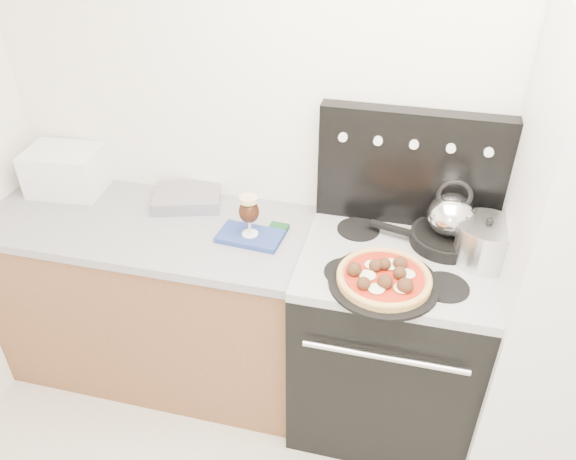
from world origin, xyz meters
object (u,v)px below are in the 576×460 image
(stove_body, at_px, (386,343))
(pizza, at_px, (384,276))
(oven_mitt, at_px, (250,236))
(tea_kettle, at_px, (451,212))
(stock_pot, at_px, (484,244))
(base_cabinet, at_px, (159,301))
(beer_glass, at_px, (249,216))
(toaster_oven, at_px, (66,170))
(pizza_pan, at_px, (383,283))
(skillet, at_px, (446,239))

(stove_body, xyz_separation_m, pizza, (-0.04, -0.18, 0.52))
(stove_body, bearing_deg, oven_mitt, 179.56)
(tea_kettle, relative_size, stock_pot, 0.92)
(base_cabinet, bearing_deg, tea_kettle, 4.84)
(base_cabinet, height_order, beer_glass, beer_glass)
(toaster_oven, xyz_separation_m, pizza_pan, (1.53, -0.37, -0.08))
(base_cabinet, bearing_deg, stove_body, -1.30)
(pizza, distance_m, tea_kettle, 0.40)
(toaster_oven, xyz_separation_m, oven_mitt, (0.96, -0.18, -0.09))
(base_cabinet, height_order, stove_body, stove_body)
(tea_kettle, bearing_deg, stove_body, -150.79)
(base_cabinet, xyz_separation_m, oven_mitt, (0.49, -0.02, 0.48))
(pizza, bearing_deg, stock_pot, 33.58)
(oven_mitt, bearing_deg, pizza, -18.17)
(stove_body, xyz_separation_m, oven_mitt, (-0.61, 0.00, 0.47))
(toaster_oven, xyz_separation_m, skillet, (1.75, -0.06, -0.06))
(tea_kettle, xyz_separation_m, stock_pot, (0.14, -0.08, -0.07))
(toaster_oven, height_order, stock_pot, toaster_oven)
(pizza, xyz_separation_m, tea_kettle, (0.22, 0.32, 0.12))
(tea_kettle, bearing_deg, pizza_pan, -132.32)
(stove_body, distance_m, pizza_pan, 0.52)
(oven_mitt, distance_m, stock_pot, 0.93)
(stove_body, height_order, oven_mitt, oven_mitt)
(pizza_pan, bearing_deg, skillet, 55.29)
(toaster_oven, bearing_deg, pizza_pan, -18.82)
(pizza, height_order, tea_kettle, tea_kettle)
(tea_kettle, bearing_deg, toaster_oven, 170.56)
(beer_glass, bearing_deg, toaster_oven, 169.07)
(toaster_oven, distance_m, skillet, 1.75)
(stock_pot, bearing_deg, oven_mitt, -177.08)
(pizza_pan, bearing_deg, oven_mitt, 161.83)
(stove_body, height_order, skillet, skillet)
(beer_glass, height_order, stock_pot, beer_glass)
(skillet, bearing_deg, toaster_oven, 178.17)
(oven_mitt, bearing_deg, toaster_oven, 169.07)
(pizza_pan, bearing_deg, beer_glass, 161.83)
(pizza, xyz_separation_m, skillet, (0.22, 0.32, -0.01))
(beer_glass, xyz_separation_m, stock_pot, (0.93, 0.05, -0.01))
(base_cabinet, relative_size, pizza, 4.17)
(beer_glass, relative_size, tea_kettle, 0.91)
(stove_body, distance_m, stock_pot, 0.64)
(stove_body, relative_size, oven_mitt, 3.31)
(pizza_pan, distance_m, stock_pot, 0.43)
(beer_glass, bearing_deg, stove_body, -0.44)
(pizza_pan, height_order, tea_kettle, tea_kettle)
(oven_mitt, relative_size, skillet, 0.92)
(base_cabinet, relative_size, toaster_oven, 4.38)
(base_cabinet, xyz_separation_m, pizza, (1.06, -0.21, 0.53))
(pizza_pan, xyz_separation_m, stock_pot, (0.35, 0.24, 0.07))
(pizza_pan, bearing_deg, toaster_oven, 166.30)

